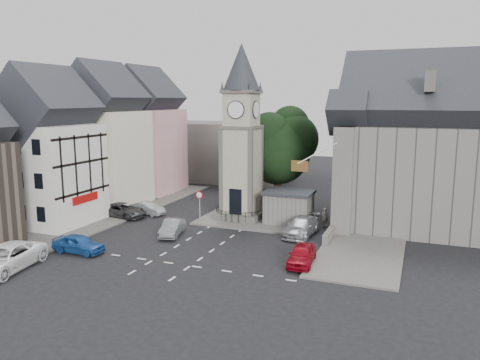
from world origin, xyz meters
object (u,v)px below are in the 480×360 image
at_px(stone_shelter, 289,207).
at_px(car_east_red, 302,255).
at_px(car_west_blue, 79,244).
at_px(pedestrian, 325,217).
at_px(clock_tower, 241,133).

distance_m(stone_shelter, car_east_red, 10.60).
xyz_separation_m(car_west_blue, pedestrian, (15.50, 13.95, 0.16)).
xyz_separation_m(stone_shelter, pedestrian, (3.20, 0.45, -0.70)).
bearing_deg(pedestrian, car_east_red, 61.16).
height_order(car_west_blue, pedestrian, pedestrian).
relative_size(clock_tower, stone_shelter, 3.78).
relative_size(car_west_blue, car_east_red, 1.00).
bearing_deg(stone_shelter, car_west_blue, -132.34).
distance_m(clock_tower, pedestrian, 10.81).
height_order(stone_shelter, car_west_blue, stone_shelter).
bearing_deg(car_east_red, clock_tower, 125.11).
bearing_deg(clock_tower, car_east_red, -50.71).
xyz_separation_m(stone_shelter, car_west_blue, (-12.30, -13.50, -0.86)).
bearing_deg(car_west_blue, clock_tower, -27.79).
bearing_deg(car_west_blue, stone_shelter, -41.93).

